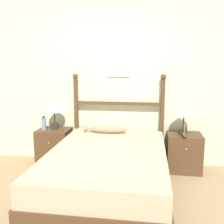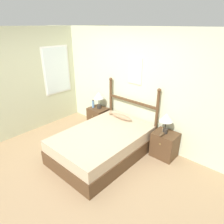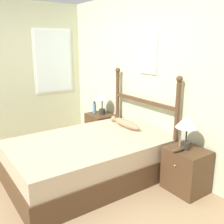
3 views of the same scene
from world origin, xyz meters
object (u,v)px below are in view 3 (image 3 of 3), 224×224
nightstand_right (186,170)px  table_lamp_left (102,96)px  bottle (94,108)px  fish_pillow (126,124)px  table_lamp_right (187,123)px  model_boat (179,149)px  nightstand_left (101,128)px  bed (87,159)px

nightstand_right → table_lamp_left: bearing=179.2°
bottle → nightstand_right: bearing=1.2°
fish_pillow → table_lamp_right: bearing=3.2°
table_lamp_left → nightstand_right: bearing=-0.8°
bottle → fish_pillow: bearing=-1.8°
table_lamp_right → model_boat: 0.32m
nightstand_right → bottle: bearing=-178.8°
nightstand_left → table_lamp_right: table_lamp_right is taller
bed → model_boat: model_boat is taller
nightstand_right → table_lamp_right: (-0.03, -0.01, 0.61)m
nightstand_right → table_lamp_right: bearing=-153.5°
nightstand_left → bottle: bearing=-161.9°
nightstand_left → nightstand_right: (1.97, 0.00, 0.00)m
nightstand_right → table_lamp_right: 0.61m
table_lamp_right → nightstand_right: bearing=26.5°
nightstand_right → nightstand_left: bearing=180.0°
bed → table_lamp_left: (-0.97, 0.88, 0.61)m
fish_pillow → table_lamp_left: bearing=172.8°
nightstand_right → fish_pillow: 1.18m
nightstand_right → bottle: (-2.11, -0.04, 0.37)m
bed → model_boat: (0.96, 0.72, 0.31)m
table_lamp_left → fish_pillow: table_lamp_left is taller
bed → nightstand_left: 1.30m
nightstand_left → table_lamp_right: bearing=-0.4°
nightstand_left → bottle: 0.40m
model_boat → table_lamp_left: bearing=175.3°
nightstand_right → fish_pillow: fish_pillow is taller
nightstand_right → table_lamp_left: (-1.96, 0.03, 0.61)m
nightstand_right → table_lamp_left: table_lamp_left is taller
fish_pillow → nightstand_left: bearing=174.9°
table_lamp_left → bottle: (-0.15, -0.07, -0.23)m
nightstand_left → model_boat: 1.97m
model_boat → nightstand_left: bearing=176.2°
table_lamp_right → bottle: 2.09m
nightstand_left → nightstand_right: size_ratio=1.00×
nightstand_left → table_lamp_right: (1.94, -0.01, 0.61)m
table_lamp_right → model_boat: size_ratio=1.88×
table_lamp_right → model_boat: (0.00, -0.12, -0.30)m
bed → model_boat: 1.24m
nightstand_right → table_lamp_left: size_ratio=1.25×
nightstand_left → table_lamp_left: size_ratio=1.25×
nightstand_left → table_lamp_right: size_ratio=1.25×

